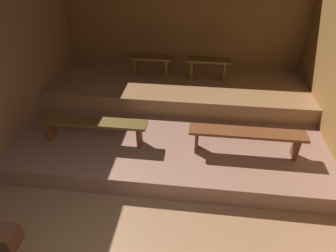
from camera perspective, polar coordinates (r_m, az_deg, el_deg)
The scene contains 9 objects.
ground at distance 4.74m, azimuth -0.03°, elevation -7.25°, with size 5.77×5.89×0.08m, color #8A6143.
wall_back at distance 6.34m, azimuth 2.91°, elevation 18.14°, with size 5.77×0.06×2.61m, color brown.
platform_lower at distance 5.29m, azimuth 1.10°, elevation 0.58°, with size 4.97×3.36×0.31m, color #875D4B.
platform_middle at distance 5.85m, azimuth 1.99°, elevation 7.67°, with size 4.97×1.69×0.31m, color #90633E.
bench_lower_left at distance 4.57m, azimuth -14.69°, elevation 0.19°, with size 1.68×0.26×0.40m.
bench_lower_right at distance 4.35m, azimuth 15.33°, elevation -1.91°, with size 1.68×0.26×0.40m.
bench_middle_left at distance 5.90m, azimuth -3.41°, elevation 12.59°, with size 0.84×0.26×0.40m.
bench_middle_right at distance 5.82m, azimuth 7.97°, elevation 11.98°, with size 0.84×0.26×0.40m.
wooden_crate_floor at distance 4.10m, azimuth -29.47°, elevation -18.82°, with size 0.26×0.26×0.26m, color brown.
Camera 1 is at (0.42, -0.93, 3.16)m, focal length 30.79 mm.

